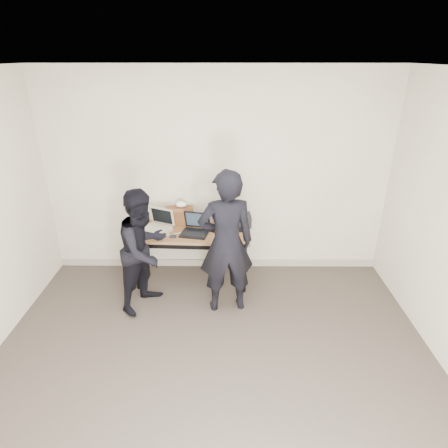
{
  "coord_description": "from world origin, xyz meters",
  "views": [
    {
      "loc": [
        0.13,
        -2.44,
        2.8
      ],
      "look_at": [
        0.1,
        1.6,
        0.95
      ],
      "focal_mm": 30.0,
      "sensor_mm": 36.0,
      "label": 1
    }
  ],
  "objects_px": {
    "laptop_center": "(195,229)",
    "laptop_right": "(231,223)",
    "desk": "(192,236)",
    "equipment_box": "(240,220)",
    "leather_satchel": "(179,215)",
    "person_typist": "(226,243)",
    "person_observer": "(144,250)",
    "laptop_beige": "(157,227)"
  },
  "relations": [
    {
      "from": "leather_satchel",
      "to": "laptop_beige",
      "type": "bearing_deg",
      "value": -146.76
    },
    {
      "from": "laptop_center",
      "to": "leather_satchel",
      "type": "height_order",
      "value": "laptop_center"
    },
    {
      "from": "laptop_beige",
      "to": "leather_satchel",
      "type": "distance_m",
      "value": 0.34
    },
    {
      "from": "laptop_center",
      "to": "equipment_box",
      "type": "height_order",
      "value": "laptop_center"
    },
    {
      "from": "leather_satchel",
      "to": "laptop_right",
      "type": "bearing_deg",
      "value": -10.45
    },
    {
      "from": "leather_satchel",
      "to": "person_typist",
      "type": "height_order",
      "value": "person_typist"
    },
    {
      "from": "laptop_center",
      "to": "person_typist",
      "type": "relative_size",
      "value": 0.23
    },
    {
      "from": "laptop_center",
      "to": "person_typist",
      "type": "xyz_separation_m",
      "value": [
        0.39,
        -0.56,
        0.08
      ]
    },
    {
      "from": "desk",
      "to": "leather_satchel",
      "type": "bearing_deg",
      "value": 130.75
    },
    {
      "from": "laptop_beige",
      "to": "person_typist",
      "type": "bearing_deg",
      "value": -10.42
    },
    {
      "from": "person_typist",
      "to": "person_observer",
      "type": "xyz_separation_m",
      "value": [
        -0.95,
        0.07,
        -0.12
      ]
    },
    {
      "from": "laptop_beige",
      "to": "laptop_center",
      "type": "xyz_separation_m",
      "value": [
        0.49,
        -0.06,
        0.0
      ]
    },
    {
      "from": "leather_satchel",
      "to": "laptop_center",
      "type": "bearing_deg",
      "value": -53.31
    },
    {
      "from": "desk",
      "to": "person_observer",
      "type": "xyz_separation_m",
      "value": [
        -0.5,
        -0.52,
        0.08
      ]
    },
    {
      "from": "person_observer",
      "to": "leather_satchel",
      "type": "bearing_deg",
      "value": 6.91
    },
    {
      "from": "laptop_beige",
      "to": "equipment_box",
      "type": "xyz_separation_m",
      "value": [
        1.07,
        0.17,
        0.02
      ]
    },
    {
      "from": "laptop_right",
      "to": "person_typist",
      "type": "xyz_separation_m",
      "value": [
        -0.06,
        -0.75,
        0.08
      ]
    },
    {
      "from": "desk",
      "to": "laptop_beige",
      "type": "height_order",
      "value": "laptop_beige"
    },
    {
      "from": "laptop_center",
      "to": "equipment_box",
      "type": "bearing_deg",
      "value": 32.93
    },
    {
      "from": "desk",
      "to": "person_observer",
      "type": "distance_m",
      "value": 0.73
    },
    {
      "from": "person_typist",
      "to": "equipment_box",
      "type": "bearing_deg",
      "value": -112.72
    },
    {
      "from": "laptop_center",
      "to": "laptop_beige",
      "type": "bearing_deg",
      "value": -174.86
    },
    {
      "from": "desk",
      "to": "laptop_right",
      "type": "height_order",
      "value": "laptop_right"
    },
    {
      "from": "equipment_box",
      "to": "person_typist",
      "type": "height_order",
      "value": "person_typist"
    },
    {
      "from": "laptop_center",
      "to": "laptop_right",
      "type": "relative_size",
      "value": 1.02
    },
    {
      "from": "desk",
      "to": "laptop_center",
      "type": "height_order",
      "value": "laptop_center"
    },
    {
      "from": "laptop_beige",
      "to": "leather_satchel",
      "type": "bearing_deg",
      "value": 62.29
    },
    {
      "from": "leather_satchel",
      "to": "person_observer",
      "type": "distance_m",
      "value": 0.83
    },
    {
      "from": "desk",
      "to": "equipment_box",
      "type": "xyz_separation_m",
      "value": [
        0.63,
        0.19,
        0.14
      ]
    },
    {
      "from": "desk",
      "to": "person_observer",
      "type": "bearing_deg",
      "value": -131.37
    },
    {
      "from": "laptop_center",
      "to": "equipment_box",
      "type": "relative_size",
      "value": 1.45
    },
    {
      "from": "desk",
      "to": "equipment_box",
      "type": "relative_size",
      "value": 5.69
    },
    {
      "from": "equipment_box",
      "to": "leather_satchel",
      "type": "bearing_deg",
      "value": 177.47
    },
    {
      "from": "desk",
      "to": "laptop_beige",
      "type": "bearing_deg",
      "value": 179.5
    },
    {
      "from": "person_typist",
      "to": "leather_satchel",
      "type": "bearing_deg",
      "value": -62.01
    },
    {
      "from": "person_typist",
      "to": "person_observer",
      "type": "distance_m",
      "value": 0.96
    },
    {
      "from": "laptop_right",
      "to": "equipment_box",
      "type": "xyz_separation_m",
      "value": [
        0.12,
        0.03,
        0.02
      ]
    },
    {
      "from": "laptop_beige",
      "to": "equipment_box",
      "type": "relative_size",
      "value": 1.68
    },
    {
      "from": "desk",
      "to": "leather_satchel",
      "type": "distance_m",
      "value": 0.34
    },
    {
      "from": "laptop_center",
      "to": "laptop_right",
      "type": "distance_m",
      "value": 0.49
    },
    {
      "from": "laptop_center",
      "to": "person_typist",
      "type": "height_order",
      "value": "person_typist"
    },
    {
      "from": "laptop_beige",
      "to": "person_observer",
      "type": "bearing_deg",
      "value": -72.12
    }
  ]
}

